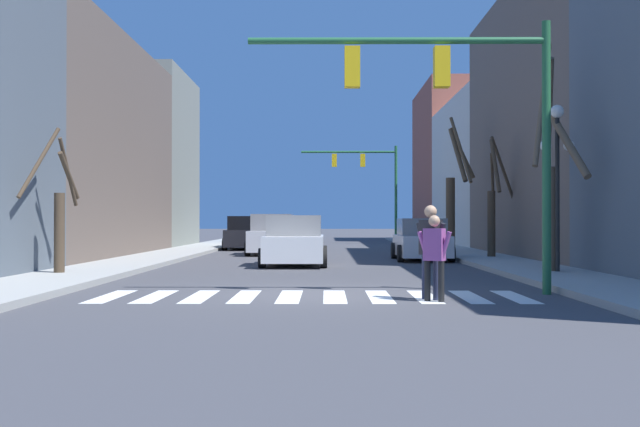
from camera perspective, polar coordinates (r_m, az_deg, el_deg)
ground_plane at (r=15.60m, az=-0.56°, el=-6.15°), size 240.00×240.00×0.00m
sidewalk_left at (r=16.93m, az=-22.62°, el=-5.41°), size 2.49×90.00×0.15m
sidewalk_right at (r=16.73m, az=21.79°, el=-5.48°), size 2.49×90.00×0.15m
building_row_left at (r=28.80m, az=-21.90°, el=7.62°), size 6.00×36.84×13.61m
building_row_right at (r=38.82m, az=15.89°, el=4.70°), size 6.00×53.45×11.64m
crosswalk_stripes at (r=15.05m, az=-0.60°, el=-6.35°), size 8.55×2.60×0.01m
traffic_signal_near at (r=15.92m, az=10.40°, el=8.76°), size 6.27×0.28×5.66m
traffic_signal_far at (r=48.80m, az=3.76°, el=3.09°), size 6.26×0.28×6.39m
street_lamp_right_corner at (r=21.30m, az=17.62°, el=4.36°), size 0.95×0.36×4.52m
car_parked_left_far at (r=39.59m, az=-5.65°, el=-1.56°), size 2.09×4.67×1.75m
car_driving_away_lane at (r=28.87m, az=7.73°, el=-2.07°), size 2.07×4.20×1.60m
car_at_intersection at (r=33.57m, az=-3.62°, el=-1.71°), size 2.18×4.73×1.81m
car_driving_toward_lane at (r=25.28m, az=-1.95°, el=-2.21°), size 2.20×4.12×1.70m
car_parked_left_mid at (r=52.82m, az=-4.08°, el=-1.38°), size 2.15×4.23×1.60m
pedestrian_waiting_at_curb at (r=14.56m, az=8.43°, el=-2.30°), size 0.53×0.69×1.82m
pedestrian_near_right_corner at (r=14.25m, az=8.70°, el=-2.80°), size 0.64×0.44×1.63m
street_tree_right_mid at (r=33.98m, az=10.15°, el=1.52°), size 1.29×2.28×6.05m
street_tree_left_far at (r=21.01m, az=-19.26°, el=0.04°), size 0.78×2.50×3.85m
street_tree_left_mid at (r=21.52m, az=17.21°, el=2.59°), size 1.52×3.43×6.25m
street_tree_left_near at (r=29.41m, az=13.07°, el=0.57°), size 1.25×1.69×4.63m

